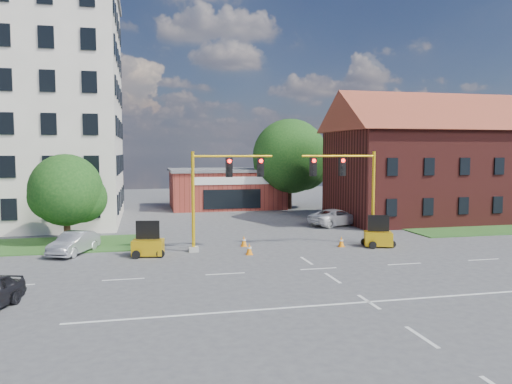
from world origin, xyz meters
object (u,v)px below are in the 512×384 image
trailer_west (148,246)px  signal_mast_east (350,186)px  pickup_white (336,217)px  trailer_east (378,237)px  signal_mast_west (220,188)px

trailer_west → signal_mast_east: bearing=13.9°
trailer_west → pickup_white: 18.07m
trailer_east → signal_mast_east: bearing=164.9°
trailer_west → pickup_white: (15.57, 9.17, 0.06)m
signal_mast_east → signal_mast_west: bearing=180.0°
signal_mast_east → trailer_west: signal_mast_east is taller
pickup_white → signal_mast_west: bearing=103.8°
signal_mast_west → trailer_east: signal_mast_west is taller
signal_mast_east → trailer_east: signal_mast_east is taller
signal_mast_east → trailer_west: 13.55m
trailer_east → trailer_west: bearing=-161.9°
trailer_west → trailer_east: trailer_west is taller
signal_mast_east → trailer_west: bearing=-176.7°
trailer_west → signal_mast_west: bearing=20.3°
trailer_west → pickup_white: size_ratio=0.41×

